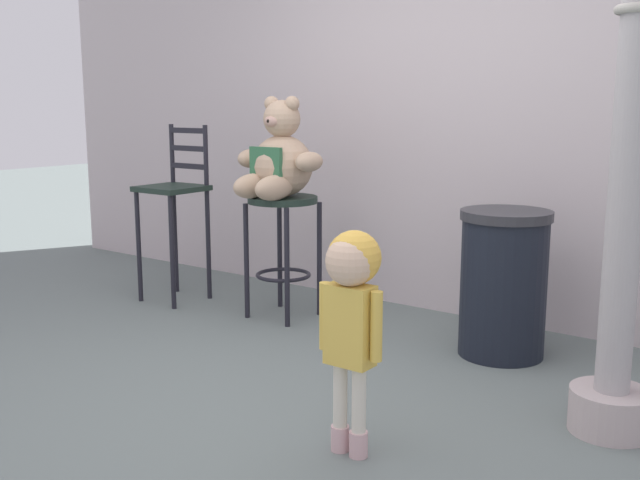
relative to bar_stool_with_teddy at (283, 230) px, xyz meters
name	(u,v)px	position (x,y,z in m)	size (l,w,h in m)	color
ground_plane	(251,405)	(0.78, -1.19, -0.56)	(24.00, 24.00, 0.00)	slate
building_wall	(463,59)	(0.78, 0.84, 1.05)	(7.33, 0.30, 3.21)	beige
bar_stool_with_teddy	(283,230)	(0.00, 0.00, 0.00)	(0.43, 0.43, 0.77)	#1C2B24
teddy_bear	(279,161)	(0.00, -0.03, 0.43)	(0.59, 0.53, 0.61)	tan
child_walking	(352,294)	(1.40, -1.30, 0.08)	(0.28, 0.22, 0.87)	beige
trash_bin	(503,283)	(1.41, 0.13, -0.16)	(0.48, 0.48, 0.79)	black
lamppost	(630,150)	(2.15, -0.51, 0.60)	(0.33, 0.33, 2.91)	#B6A6A5
bar_chair_empty	(175,200)	(-0.85, -0.11, 0.13)	(0.39, 0.39, 1.19)	#1C2B24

